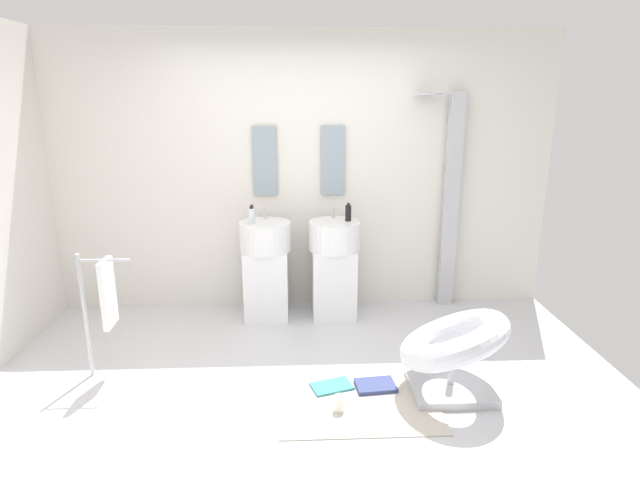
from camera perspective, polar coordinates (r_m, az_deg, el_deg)
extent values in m
cube|color=silver|center=(3.88, -1.92, -16.24)|extent=(4.80, 3.60, 0.04)
cube|color=silver|center=(4.99, -2.31, 7.28)|extent=(4.80, 0.10, 2.60)
cube|color=white|center=(4.91, -5.87, -4.71)|extent=(0.40, 0.40, 0.65)
cylinder|color=white|center=(4.77, -6.02, 0.41)|extent=(0.47, 0.47, 0.26)
cylinder|color=#B7BABF|center=(4.85, -5.99, 2.87)|extent=(0.02, 0.02, 0.10)
cube|color=white|center=(4.92, 1.54, -4.61)|extent=(0.40, 0.40, 0.65)
cylinder|color=white|center=(4.78, 1.58, 0.51)|extent=(0.47, 0.47, 0.26)
cylinder|color=#B7BABF|center=(4.86, 1.49, 2.96)|extent=(0.02, 0.02, 0.10)
cube|color=#8C9EA8|center=(4.92, -6.06, 8.58)|extent=(0.22, 0.03, 0.64)
cube|color=#8C9EA8|center=(4.92, 1.41, 8.66)|extent=(0.22, 0.03, 0.64)
cube|color=#B7BABF|center=(5.14, 14.11, 3.95)|extent=(0.14, 0.08, 2.05)
cylinder|color=#B7BABF|center=(4.98, 13.26, 15.30)|extent=(0.30, 0.02, 0.02)
cylinder|color=#B7BABF|center=(4.91, 11.61, 15.40)|extent=(0.24, 0.24, 0.02)
cube|color=#B7BABF|center=(3.94, 14.03, -15.32)|extent=(0.56, 0.50, 0.06)
cylinder|color=#B7BABF|center=(3.86, 14.20, -13.15)|extent=(0.05, 0.05, 0.34)
torus|color=silver|center=(3.77, 14.41, -10.48)|extent=(1.08, 1.08, 0.49)
cylinder|color=#B7BABF|center=(4.18, -24.28, -7.61)|extent=(0.03, 0.03, 0.95)
cylinder|color=#B7BABF|center=(3.98, -22.55, -2.05)|extent=(0.36, 0.02, 0.02)
cube|color=white|center=(4.06, -22.18, -5.42)|extent=(0.04, 0.22, 0.50)
cube|color=beige|center=(3.75, 4.23, -17.04)|extent=(1.07, 0.83, 0.01)
cube|color=navy|center=(3.88, 6.08, -15.53)|extent=(0.30, 0.22, 0.03)
cube|color=teal|center=(3.87, 1.28, -15.65)|extent=(0.32, 0.26, 0.02)
cylinder|color=white|center=(3.60, 2.18, -17.39)|extent=(0.07, 0.07, 0.11)
cylinder|color=#C68C38|center=(4.69, -7.43, 2.68)|extent=(0.04, 0.04, 0.15)
cylinder|color=black|center=(4.67, -7.47, 3.71)|extent=(0.02, 0.02, 0.02)
cylinder|color=black|center=(4.76, 3.11, 2.95)|extent=(0.05, 0.05, 0.14)
cylinder|color=black|center=(4.74, 3.12, 3.92)|extent=(0.03, 0.03, 0.02)
cylinder|color=silver|center=(4.68, -7.49, 2.58)|extent=(0.06, 0.06, 0.14)
cylinder|color=black|center=(4.66, -7.52, 3.54)|extent=(0.03, 0.03, 0.02)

